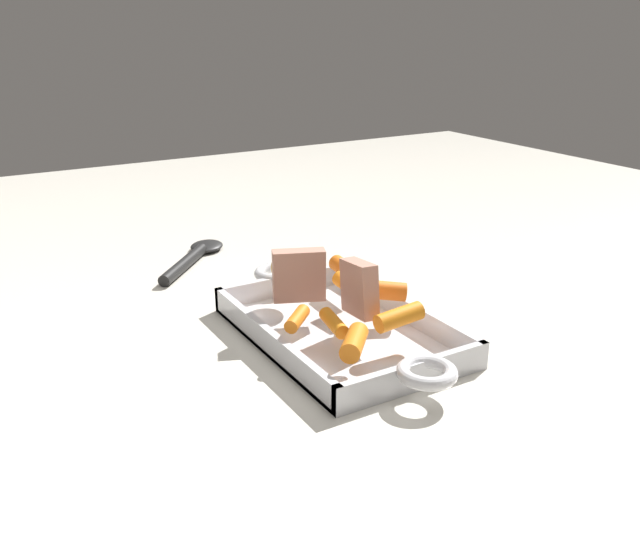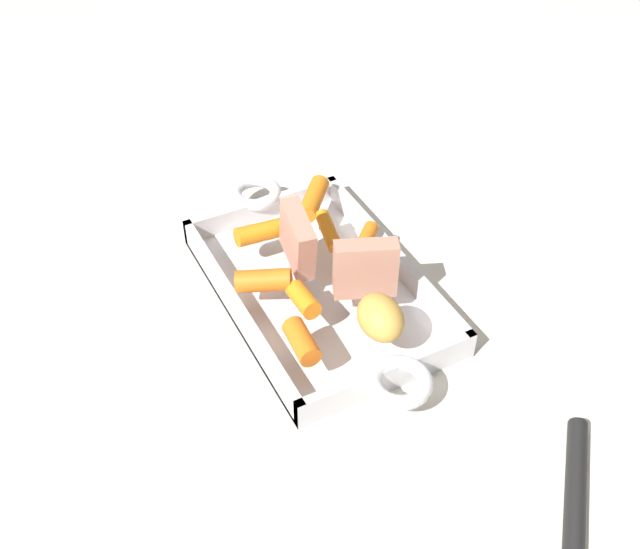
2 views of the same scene
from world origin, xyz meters
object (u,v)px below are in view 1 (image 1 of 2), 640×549
Objects in this scene: baby_carrot_center_right at (354,342)px; baby_carrot_long at (348,284)px; roast_slice_thin at (299,275)px; baby_carrot_short at (297,319)px; serving_spoon at (195,255)px; baby_carrot_southeast at (383,290)px; baby_carrot_northwest at (399,317)px; baby_carrot_northeast at (344,268)px; baby_carrot_center_left at (334,323)px; roast_slice_outer at (359,288)px; roasting_dish at (339,329)px; potato_halved at (288,269)px.

baby_carrot_long is (0.14, -0.08, -0.00)m from baby_carrot_center_right.
roast_slice_thin is 1.51× the size of baby_carrot_long.
baby_carrot_short is 0.27× the size of serving_spoon.
roast_slice_thin is 0.10m from baby_carrot_southeast.
baby_carrot_southeast reaches higher than baby_carrot_northwest.
baby_carrot_short is (0.09, 0.02, -0.00)m from baby_carrot_center_right.
baby_carrot_northeast is (0.05, -0.03, 0.00)m from baby_carrot_long.
baby_carrot_southeast is (-0.09, 0.00, 0.00)m from baby_carrot_northeast.
baby_carrot_center_left reaches higher than serving_spoon.
baby_carrot_northeast is at bearing -29.73° from baby_carrot_center_right.
baby_carrot_long is (-0.01, -0.06, -0.02)m from roast_slice_thin.
baby_carrot_center_right reaches higher than baby_carrot_center_left.
baby_carrot_long is 0.24× the size of serving_spoon.
serving_spoon is at bearing 4.01° from roast_slice_thin.
baby_carrot_short reaches higher than serving_spoon.
baby_carrot_northeast reaches higher than baby_carrot_center_left.
baby_carrot_long is at bearing -97.90° from roast_slice_thin.
roast_slice_outer is 1.50× the size of baby_carrot_long.
baby_carrot_southeast reaches higher than serving_spoon.
baby_carrot_long reaches higher than baby_carrot_center_left.
baby_carrot_center_right is at bearing 155.72° from roasting_dish.
baby_carrot_short is at bearing 101.97° from roasting_dish.
baby_carrot_southeast is 0.37m from serving_spoon.
baby_carrot_northeast is at bearing -1.62° from baby_carrot_southeast.
roasting_dish is at bearing -173.68° from potato_halved.
roast_slice_outer is 1.35× the size of baby_carrot_short.
roasting_dish is 0.06m from roast_slice_outer.
serving_spoon is (0.39, 0.01, -0.04)m from baby_carrot_center_left.
baby_carrot_center_right is at bearing 149.69° from baby_carrot_long.
baby_carrot_southeast is (0.07, -0.03, 0.00)m from baby_carrot_northwest.
baby_carrot_center_right and baby_carrot_northwest have the same top height.
roasting_dish is at bearing -129.92° from serving_spoon.
baby_carrot_southeast is at bearing -120.36° from serving_spoon.
baby_carrot_short is at bearing 84.55° from roast_slice_outer.
roast_slice_thin is at bearing 114.34° from baby_carrot_northeast.
baby_carrot_northwest is at bearing -159.58° from roast_slice_outer.
baby_carrot_short is (0.06, 0.10, -0.00)m from baby_carrot_northwest.
roasting_dish is at bearing -24.28° from baby_carrot_center_right.
roast_slice_thin reaches higher than serving_spoon.
potato_halved reaches higher than baby_carrot_center_left.
baby_carrot_short is at bearing 58.54° from baby_carrot_northwest.
baby_carrot_center_right is (-0.08, 0.06, -0.02)m from roast_slice_outer.
baby_carrot_northwest is 1.01× the size of potato_halved.
roast_slice_thin is 0.06m from potato_halved.
potato_halved is at bearing -8.84° from baby_carrot_center_left.
baby_carrot_southeast is at bearing -46.89° from baby_carrot_center_right.
potato_halved is at bearing -9.23° from baby_carrot_center_right.
baby_carrot_northeast is 0.85× the size of potato_halved.
potato_halved is at bearing -14.84° from roast_slice_thin.
baby_carrot_center_right is 0.45m from serving_spoon.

